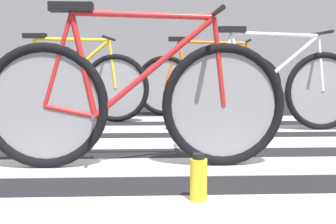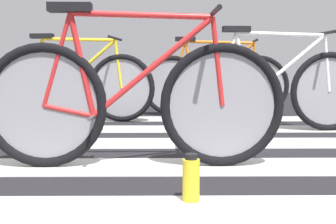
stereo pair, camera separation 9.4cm
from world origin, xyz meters
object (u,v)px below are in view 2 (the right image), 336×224
bicycle_1_of_4 (133,101)px  water_bottle (191,179)px  bicycle_2_of_4 (273,89)px  bicycle_4_of_4 (214,83)px  bicycle_3_of_4 (74,85)px

bicycle_1_of_4 → water_bottle: size_ratio=8.28×
bicycle_2_of_4 → bicycle_1_of_4: bearing=-134.2°
bicycle_1_of_4 → bicycle_4_of_4: (0.78, 2.58, 0.00)m
bicycle_2_of_4 → bicycle_3_of_4: bearing=154.9°
bicycle_2_of_4 → bicycle_4_of_4: bearing=103.6°
bicycle_2_of_4 → bicycle_3_of_4: size_ratio=1.00×
bicycle_2_of_4 → water_bottle: (-0.86, -1.99, -0.29)m
bicycle_1_of_4 → bicycle_2_of_4: same height
bicycle_1_of_4 → water_bottle: 0.76m
bicycle_2_of_4 → water_bottle: size_ratio=8.28×
bicycle_4_of_4 → bicycle_1_of_4: bearing=-102.1°
bicycle_2_of_4 → bicycle_3_of_4: same height
bicycle_4_of_4 → water_bottle: bearing=-93.8°
bicycle_2_of_4 → bicycle_4_of_4: 1.29m
bicycle_3_of_4 → water_bottle: size_ratio=8.24×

